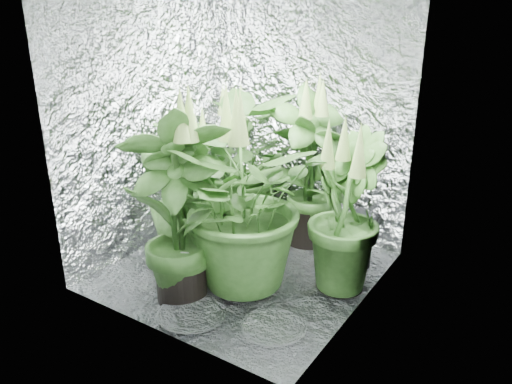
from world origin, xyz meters
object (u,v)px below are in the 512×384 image
(plant_a, at_px, (238,160))
(plant_d, at_px, (190,197))
(plant_e, at_px, (235,199))
(circulation_fan, at_px, (356,241))
(plant_c, at_px, (344,215))
(plant_b, at_px, (309,169))
(plant_f, at_px, (177,207))

(plant_a, distance_m, plant_d, 0.71)
(plant_d, relative_size, plant_e, 0.85)
(plant_d, distance_m, circulation_fan, 1.15)
(plant_c, bearing_deg, plant_b, 135.93)
(plant_b, height_order, plant_c, plant_b)
(plant_d, height_order, circulation_fan, plant_d)
(plant_d, bearing_deg, plant_e, -11.75)
(plant_a, height_order, plant_e, plant_e)
(plant_b, height_order, plant_d, plant_b)
(plant_f, distance_m, circulation_fan, 1.27)
(plant_b, bearing_deg, plant_d, -124.31)
(plant_c, distance_m, plant_e, 0.66)
(plant_d, bearing_deg, plant_b, 55.69)
(plant_b, bearing_deg, circulation_fan, -16.02)
(plant_f, bearing_deg, circulation_fan, 54.12)
(plant_b, distance_m, plant_f, 1.13)
(plant_e, height_order, circulation_fan, plant_e)
(plant_b, relative_size, plant_c, 1.14)
(plant_b, xyz_separation_m, plant_c, (0.48, -0.46, -0.08))
(plant_c, relative_size, plant_d, 1.01)
(plant_a, xyz_separation_m, plant_b, (0.60, 0.02, 0.03))
(plant_a, xyz_separation_m, circulation_fan, (1.04, -0.10, -0.37))
(plant_e, xyz_separation_m, circulation_fan, (0.51, 0.69, -0.42))
(plant_c, xyz_separation_m, plant_e, (-0.55, -0.35, 0.10))
(plant_c, relative_size, plant_f, 0.84)
(plant_e, bearing_deg, plant_b, 85.03)
(plant_a, bearing_deg, plant_d, -81.30)
(circulation_fan, bearing_deg, plant_d, -124.13)
(plant_e, height_order, plant_f, plant_f)
(plant_c, relative_size, circulation_fan, 2.69)
(plant_a, relative_size, plant_f, 0.90)
(plant_d, xyz_separation_m, plant_e, (0.42, -0.09, 0.10))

